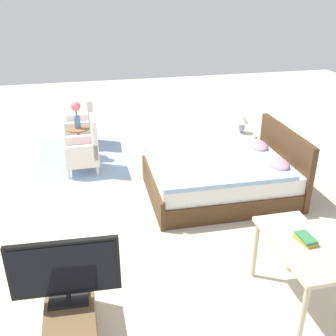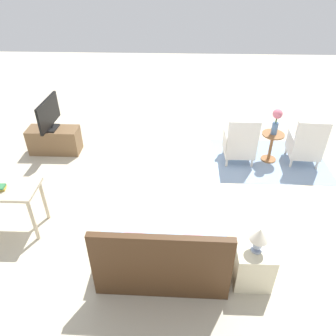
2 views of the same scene
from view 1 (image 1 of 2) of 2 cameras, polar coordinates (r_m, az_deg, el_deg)
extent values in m
plane|color=beige|center=(5.65, -2.75, -5.18)|extent=(16.00, 16.00, 0.00)
cube|color=#8EA8C6|center=(7.28, -12.34, 1.57)|extent=(2.10, 1.50, 0.01)
cube|color=#472D19|center=(5.85, 7.42, -2.64)|extent=(1.55, 2.08, 0.28)
cube|color=white|center=(5.74, 7.57, -0.35)|extent=(1.48, 1.99, 0.24)
cube|color=#93B2D6|center=(5.65, 6.86, 0.95)|extent=(1.53, 1.83, 0.06)
cube|color=#472D19|center=(6.09, 16.43, 1.17)|extent=(1.55, 0.10, 0.96)
cube|color=#472D19|center=(5.60, -2.26, -3.11)|extent=(1.55, 0.08, 0.40)
ellipsoid|color=#B28499|center=(6.21, 12.94, 3.17)|extent=(0.44, 0.29, 0.14)
ellipsoid|color=#B28499|center=(5.65, 15.71, 0.58)|extent=(0.44, 0.29, 0.14)
cylinder|color=white|center=(8.03, -14.08, 4.32)|extent=(0.04, 0.04, 0.16)
cylinder|color=white|center=(7.61, -14.31, 3.10)|extent=(0.04, 0.04, 0.16)
cylinder|color=white|center=(8.00, -10.80, 4.56)|extent=(0.04, 0.04, 0.16)
cylinder|color=white|center=(7.57, -10.85, 3.34)|extent=(0.04, 0.04, 0.16)
cube|color=white|center=(7.75, -12.61, 4.81)|extent=(0.58, 0.58, 0.12)
cube|color=gray|center=(7.71, -12.69, 5.58)|extent=(0.53, 0.53, 0.10)
cube|color=white|center=(7.62, -11.14, 7.61)|extent=(0.54, 0.12, 0.64)
cube|color=white|center=(7.91, -12.66, 6.69)|extent=(0.10, 0.52, 0.26)
cube|color=white|center=(7.47, -12.83, 5.55)|extent=(0.10, 0.52, 0.26)
cylinder|color=white|center=(6.91, -14.24, 0.83)|extent=(0.04, 0.04, 0.16)
cylinder|color=white|center=(6.50, -14.19, -0.81)|extent=(0.04, 0.04, 0.16)
cylinder|color=white|center=(6.91, -10.45, 1.21)|extent=(0.04, 0.04, 0.16)
cylinder|color=white|center=(6.50, -10.16, -0.40)|extent=(0.04, 0.04, 0.16)
cube|color=white|center=(6.64, -12.37, 1.33)|extent=(0.55, 0.55, 0.12)
cube|color=gray|center=(6.60, -12.46, 2.20)|extent=(0.50, 0.50, 0.10)
cube|color=white|center=(6.51, -10.66, 4.59)|extent=(0.54, 0.09, 0.64)
cube|color=white|center=(6.79, -12.60, 3.57)|extent=(0.08, 0.51, 0.26)
cube|color=white|center=(6.35, -12.44, 2.05)|extent=(0.08, 0.51, 0.26)
cylinder|color=#936038|center=(7.28, -12.54, 1.61)|extent=(0.28, 0.28, 0.03)
cylinder|color=#936038|center=(7.17, -12.74, 3.57)|extent=(0.06, 0.06, 0.51)
cylinder|color=#936038|center=(7.08, -12.94, 5.58)|extent=(0.40, 0.40, 0.02)
cylinder|color=#4C709E|center=(7.04, -13.04, 6.52)|extent=(0.11, 0.11, 0.22)
cylinder|color=#477538|center=(7.00, -13.17, 7.76)|extent=(0.02, 0.02, 0.10)
sphere|color=#DB7084|center=(6.96, -13.26, 8.71)|extent=(0.17, 0.17, 0.17)
cube|color=beige|center=(6.95, 10.40, 2.95)|extent=(0.44, 0.40, 0.54)
cube|color=#B3AB8E|center=(6.83, 8.88, 3.65)|extent=(0.37, 0.01, 0.09)
cylinder|color=#9EADC6|center=(6.85, 10.58, 5.10)|extent=(0.13, 0.13, 0.02)
ellipsoid|color=#9EADC6|center=(6.82, 10.64, 5.81)|extent=(0.11, 0.11, 0.16)
cone|color=silver|center=(6.77, 10.74, 7.05)|extent=(0.22, 0.22, 0.15)
cube|color=brown|center=(3.68, -13.72, -20.93)|extent=(0.96, 0.40, 0.50)
cube|color=black|center=(3.49, -14.18, -17.91)|extent=(0.22, 0.33, 0.03)
cylinder|color=black|center=(3.47, -14.25, -17.43)|extent=(0.04, 0.04, 0.05)
cube|color=black|center=(3.29, -14.78, -13.85)|extent=(0.09, 0.87, 0.50)
cube|color=black|center=(3.27, -14.80, -14.13)|extent=(0.05, 0.81, 0.45)
cylinder|color=beige|center=(4.28, 12.55, -11.51)|extent=(0.05, 0.05, 0.69)
cylinder|color=beige|center=(3.67, 18.92, -19.85)|extent=(0.05, 0.05, 0.69)
cylinder|color=beige|center=(4.45, 17.55, -10.52)|extent=(0.05, 0.05, 0.69)
cube|color=beige|center=(3.83, 18.89, -10.55)|extent=(1.04, 0.52, 0.04)
cube|color=#B79333|center=(3.84, 19.34, -9.85)|extent=(0.23, 0.16, 0.03)
cube|color=#337A47|center=(3.83, 19.40, -9.49)|extent=(0.21, 0.12, 0.03)
camera|label=2|loc=(7.21, 37.29, 25.30)|focal=35.00mm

